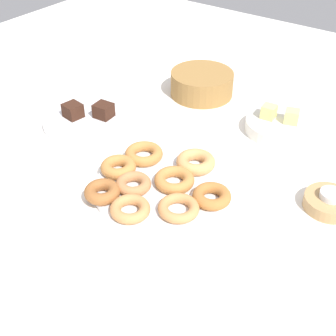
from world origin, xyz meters
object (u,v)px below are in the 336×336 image
Objects in this scene: donut_0 at (196,162)px; donut_8 at (118,167)px; donut_7 at (102,192)px; donut_5 at (130,209)px; brownie_near at (73,111)px; melon_chunk_left at (269,112)px; donut_2 at (212,196)px; donut_3 at (179,208)px; melon_chunk_right at (292,116)px; donut_4 at (144,154)px; fruit_bowl at (277,126)px; donut_1 at (133,184)px; tealight at (331,195)px; basket at (202,84)px; candle_holder at (329,203)px; donut_6 at (174,180)px; brownie_far at (104,111)px; donut_plate at (160,187)px; cake_plate at (88,120)px.

donut_0 is 0.18m from donut_8.
donut_8 is at bearing 109.01° from donut_7.
brownie_near is at bearing 150.95° from donut_5.
donut_2 is at bearing -82.97° from melon_chunk_left.
donut_3 is at bearing -17.94° from brownie_near.
donut_4 is at bearing -124.77° from melon_chunk_right.
donut_7 is (-0.08, 0.01, 0.00)m from donut_5.
donut_1 is at bearing -109.30° from fruit_bowl.
donut_8 is (-0.03, 0.09, 0.00)m from donut_7.
donut_3 is 0.48m from brownie_near.
brownie_near is 0.95× the size of tealight.
basket reaches higher than fruit_bowl.
donut_1 is 2.22× the size of melon_chunk_left.
basket is (-0.51, 0.28, 0.02)m from candle_holder.
donut_3 is at bearing -69.32° from donut_0.
donut_1 is 1.70× the size of brownie_near.
basket is (-0.20, 0.42, 0.01)m from donut_6.
melon_chunk_right reaches higher than donut_7.
donut_8 is at bearing -100.10° from donut_4.
donut_7 is 0.55m from melon_chunk_right.
donut_2 is 2.34× the size of melon_chunk_right.
brownie_near reaches higher than donut_3.
donut_3 is 0.43m from fruit_bowl.
donut_3 is 0.33m from candle_holder.
donut_7 is (-0.11, -0.21, -0.00)m from donut_0.
brownie_far is 0.43× the size of candle_holder.
donut_plate is 3.55× the size of donut_5.
brownie_far is at bearing 154.11° from donut_plate.
donut_5 is (0.10, -0.17, -0.00)m from donut_4.
brownie_far is at bearing -148.48° from melon_chunk_left.
donut_plate is at bearing -105.70° from fruit_bowl.
fruit_bowl is at bearing 77.07° from donut_6.
donut_0 reaches higher than fruit_bowl.
donut_5 is at bearing -104.61° from melon_chunk_right.
donut_plate is 6.43× the size of brownie_near.
donut_8 reaches higher than cake_plate.
donut_7 is 2.21× the size of melon_chunk_right.
donut_4 reaches higher than donut_5.
donut_4 is at bearing 169.81° from donut_2.
donut_0 is at bearing 139.10° from donut_2.
donut_0 is at bearing -168.77° from tealight.
brownie_far reaches higher than fruit_bowl.
donut_plate is 0.37m from candle_holder.
donut_plate is 8.40× the size of melon_chunk_left.
candle_holder is 0.58× the size of basket.
donut_plate is at bearing 149.57° from donut_3.
donut_4 reaches higher than donut_1.
donut_4 is 0.08m from donut_8.
donut_7 is at bearing -34.71° from brownie_near.
donut_4 is at bearing 95.66° from donut_7.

